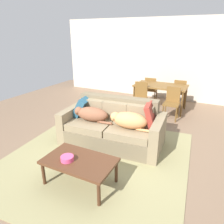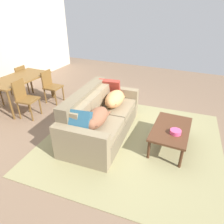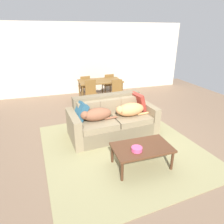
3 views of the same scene
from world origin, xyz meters
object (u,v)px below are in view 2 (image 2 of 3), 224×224
couch (100,118)px  dog_on_right_cushion (114,99)px  throw_pillow_by_left_arm (78,123)px  throw_pillow_by_right_arm (110,89)px  dining_table (19,80)px  bowl_on_coffee_table (176,132)px  coffee_table (171,130)px  dog_on_left_cushion (96,118)px  dining_chair_near_left (25,97)px  dining_chair_near_right (51,85)px  dining_chair_far_right (19,79)px

couch → dog_on_right_cushion: bearing=-25.5°
throw_pillow_by_left_arm → throw_pillow_by_right_arm: (1.51, 0.12, 0.02)m
couch → dining_table: (0.36, 2.48, 0.34)m
throw_pillow_by_left_arm → bowl_on_coffee_table: throw_pillow_by_left_arm is taller
throw_pillow_by_right_arm → coffee_table: (-0.62, -1.52, -0.32)m
coffee_table → couch: bearing=95.4°
throw_pillow_by_left_arm → dog_on_left_cushion: bearing=-26.7°
couch → coffee_table: size_ratio=2.00×
dining_chair_near_left → dining_chair_near_right: (0.90, -0.01, -0.02)m
bowl_on_coffee_table → dining_chair_near_right: 3.50m
bowl_on_coffee_table → dining_chair_near_right: dining_chair_near_right is taller
throw_pillow_by_left_arm → dining_chair_near_right: throw_pillow_by_left_arm is taller
dog_on_right_cushion → dining_chair_near_left: (-0.48, 2.06, -0.14)m
dog_on_right_cushion → dining_chair_far_right: 3.24m
dog_on_left_cushion → coffee_table: size_ratio=0.81×
throw_pillow_by_left_arm → coffee_table: throw_pillow_by_left_arm is taller
dining_chair_near_left → dining_table: bearing=45.4°
dining_chair_near_right → dining_table: bearing=127.0°
dog_on_left_cushion → throw_pillow_by_left_arm: 0.38m
dog_on_left_cushion → throw_pillow_by_right_arm: size_ratio=1.81×
throw_pillow_by_left_arm → dining_chair_far_right: size_ratio=0.50×
dog_on_left_cushion → dining_chair_near_right: size_ratio=1.00×
dining_table → dining_chair_far_right: 0.77m
dog_on_right_cushion → dining_chair_near_right: 2.10m
dog_on_right_cushion → dining_chair_near_left: size_ratio=0.94×
throw_pillow_by_left_arm → dog_on_right_cushion: bearing=-7.5°
dining_chair_far_right → throw_pillow_by_left_arm: bearing=58.8°
dog_on_right_cushion → throw_pillow_by_right_arm: throw_pillow_by_right_arm is taller
couch → dining_chair_near_left: 1.91m
throw_pillow_by_right_arm → bowl_on_coffee_table: 1.81m
throw_pillow_by_right_arm → dining_chair_far_right: (0.08, 2.93, -0.22)m
coffee_table → bowl_on_coffee_table: bowl_on_coffee_table is taller
dining_table → throw_pillow_by_left_arm: bearing=-114.3°
dog_on_left_cushion → dining_chair_near_right: dining_chair_near_right is taller
couch → coffee_table: bearing=-89.2°
dining_chair_near_right → dining_chair_far_right: 1.16m
throw_pillow_by_left_arm → coffee_table: bearing=-57.6°
dining_chair_near_left → dog_on_right_cushion: bearing=-84.2°
couch → throw_pillow_by_right_arm: 0.84m
dining_chair_near_left → dining_chair_far_right: dining_chair_near_left is taller
throw_pillow_by_left_arm → dining_table: throw_pillow_by_left_arm is taller
throw_pillow_by_right_arm → bowl_on_coffee_table: size_ratio=2.44×
dining_chair_near_left → throw_pillow_by_left_arm: bearing=-117.0°
dog_on_left_cushion → dining_chair_near_right: (1.25, 2.06, -0.15)m
dog_on_right_cushion → coffee_table: (-0.27, -1.25, -0.26)m
bowl_on_coffee_table → dining_chair_far_right: size_ratio=0.23×
dog_on_right_cushion → dining_chair_near_right: bearing=73.9°
coffee_table → dining_chair_near_right: (0.69, 3.30, 0.11)m
throw_pillow_by_right_arm → dining_table: bearing=99.5°
dog_on_left_cushion → bowl_on_coffee_table: (0.41, -1.33, -0.17)m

